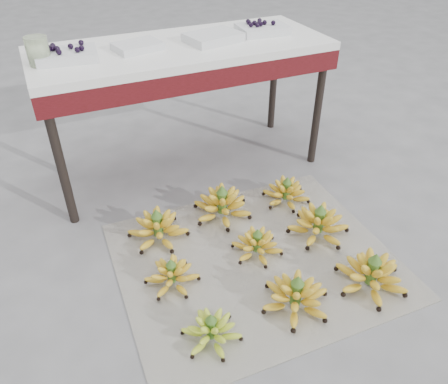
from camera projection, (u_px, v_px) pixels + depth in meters
name	position (u px, v px, depth m)	size (l,w,h in m)	color
ground	(242.00, 266.00, 2.02)	(60.00, 60.00, 0.00)	slate
newspaper_mat	(255.00, 260.00, 2.05)	(1.25, 1.05, 0.01)	silver
bunch_front_left	(211.00, 330.00, 1.67)	(0.31, 0.31, 0.14)	#90BE29
bunch_front_center	(296.00, 296.00, 1.79)	(0.37, 0.37, 0.18)	yellow
bunch_front_right	(371.00, 275.00, 1.88)	(0.34, 0.34, 0.19)	yellow
bunch_mid_left	(172.00, 275.00, 1.90)	(0.31, 0.31, 0.14)	yellow
bunch_mid_center	(257.00, 245.00, 2.06)	(0.30, 0.30, 0.15)	yellow
bunch_mid_right	(319.00, 224.00, 2.16)	(0.38, 0.38, 0.18)	yellow
bunch_back_left	(158.00, 228.00, 2.14)	(0.33, 0.33, 0.18)	yellow
bunch_back_center	(222.00, 205.00, 2.29)	(0.36, 0.36, 0.19)	yellow
bunch_back_right	(286.00, 193.00, 2.40)	(0.31, 0.31, 0.16)	yellow
vendor_table	(183.00, 60.00, 2.35)	(1.58, 0.63, 0.76)	black
tray_far_left	(67.00, 55.00, 2.08)	(0.30, 0.23, 0.07)	silver
tray_left	(138.00, 46.00, 2.21)	(0.26, 0.21, 0.04)	silver
tray_right	(213.00, 37.00, 2.32)	(0.31, 0.25, 0.04)	silver
tray_far_right	(262.00, 29.00, 2.45)	(0.29, 0.22, 0.07)	silver
glass_jar	(38.00, 51.00, 2.00)	(0.10, 0.10, 0.13)	#D9EDBC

